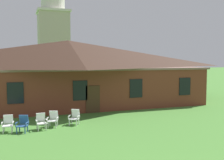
% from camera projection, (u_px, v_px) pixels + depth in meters
% --- Properties ---
extents(brick_building, '(23.77, 10.40, 5.81)m').
position_uv_depth(brick_building, '(68.00, 71.00, 24.72)').
color(brick_building, brown).
rests_on(brick_building, ground).
extents(dome_tower, '(5.18, 5.18, 17.69)m').
position_uv_depth(dome_tower, '(53.00, 35.00, 44.18)').
color(dome_tower, '#BCB29E').
rests_on(dome_tower, ground).
extents(lawn_chair_near_door, '(0.67, 0.70, 0.96)m').
position_uv_depth(lawn_chair_near_door, '(8.00, 123.00, 15.15)').
color(lawn_chair_near_door, white).
rests_on(lawn_chair_near_door, ground).
extents(lawn_chair_left_end, '(0.77, 0.82, 0.96)m').
position_uv_depth(lawn_chair_left_end, '(23.00, 123.00, 15.09)').
color(lawn_chair_left_end, '#2D5693').
rests_on(lawn_chair_left_end, ground).
extents(lawn_chair_middle, '(0.68, 0.71, 0.96)m').
position_uv_depth(lawn_chair_middle, '(41.00, 121.00, 15.67)').
color(lawn_chair_middle, silver).
rests_on(lawn_chair_middle, ground).
extents(lawn_chair_right_end, '(0.76, 0.81, 0.96)m').
position_uv_depth(lawn_chair_right_end, '(53.00, 119.00, 16.32)').
color(lawn_chair_right_end, white).
rests_on(lawn_chair_right_end, ground).
extents(lawn_chair_far_side, '(0.83, 0.86, 0.96)m').
position_uv_depth(lawn_chair_far_side, '(75.00, 117.00, 16.85)').
color(lawn_chair_far_side, white).
rests_on(lawn_chair_far_side, ground).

